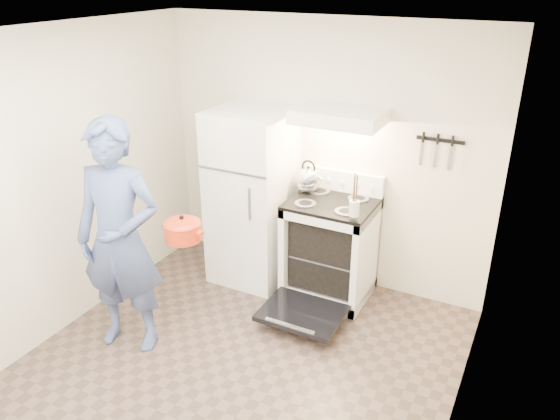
# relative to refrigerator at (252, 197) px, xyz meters

# --- Properties ---
(floor) EXTENTS (3.60, 3.60, 0.00)m
(floor) POSITION_rel_refrigerator_xyz_m (0.58, -1.45, -0.85)
(floor) COLOR brown
(floor) RESTS_ON ground
(back_wall) EXTENTS (3.20, 0.02, 2.50)m
(back_wall) POSITION_rel_refrigerator_xyz_m (0.58, 0.35, 0.40)
(back_wall) COLOR beige
(back_wall) RESTS_ON ground
(refrigerator) EXTENTS (0.70, 0.70, 1.70)m
(refrigerator) POSITION_rel_refrigerator_xyz_m (0.00, 0.00, 0.00)
(refrigerator) COLOR white
(refrigerator) RESTS_ON floor
(stove_body) EXTENTS (0.76, 0.65, 0.92)m
(stove_body) POSITION_rel_refrigerator_xyz_m (0.81, 0.02, -0.39)
(stove_body) COLOR white
(stove_body) RESTS_ON floor
(cooktop) EXTENTS (0.76, 0.65, 0.03)m
(cooktop) POSITION_rel_refrigerator_xyz_m (0.81, 0.02, 0.09)
(cooktop) COLOR black
(cooktop) RESTS_ON stove_body
(backsplash) EXTENTS (0.76, 0.07, 0.20)m
(backsplash) POSITION_rel_refrigerator_xyz_m (0.81, 0.31, 0.20)
(backsplash) COLOR white
(backsplash) RESTS_ON cooktop
(oven_door) EXTENTS (0.70, 0.54, 0.04)m
(oven_door) POSITION_rel_refrigerator_xyz_m (0.81, -0.57, -0.72)
(oven_door) COLOR black
(oven_door) RESTS_ON floor
(oven_rack) EXTENTS (0.60, 0.52, 0.01)m
(oven_rack) POSITION_rel_refrigerator_xyz_m (0.81, 0.02, -0.41)
(oven_rack) COLOR slate
(oven_rack) RESTS_ON stove_body
(range_hood) EXTENTS (0.76, 0.50, 0.12)m
(range_hood) POSITION_rel_refrigerator_xyz_m (0.81, 0.10, 0.86)
(range_hood) COLOR white
(range_hood) RESTS_ON back_wall
(knife_strip) EXTENTS (0.40, 0.02, 0.03)m
(knife_strip) POSITION_rel_refrigerator_xyz_m (1.63, 0.33, 0.70)
(knife_strip) COLOR black
(knife_strip) RESTS_ON back_wall
(pizza_stone) EXTENTS (0.37, 0.37, 0.02)m
(pizza_stone) POSITION_rel_refrigerator_xyz_m (0.89, 0.03, -0.40)
(pizza_stone) COLOR #8A6649
(pizza_stone) RESTS_ON oven_rack
(tea_kettle) EXTENTS (0.25, 0.21, 0.30)m
(tea_kettle) POSITION_rel_refrigerator_xyz_m (0.52, 0.15, 0.25)
(tea_kettle) COLOR #B9B9BE
(tea_kettle) RESTS_ON cooktop
(utensil_jar) EXTENTS (0.11, 0.11, 0.13)m
(utensil_jar) POSITION_rel_refrigerator_xyz_m (1.11, -0.23, 0.20)
(utensil_jar) COLOR silver
(utensil_jar) RESTS_ON cooktop
(person) EXTENTS (0.79, 0.61, 1.90)m
(person) POSITION_rel_refrigerator_xyz_m (-0.37, -1.41, 0.10)
(person) COLOR #374477
(person) RESTS_ON floor
(dutch_oven) EXTENTS (0.36, 0.29, 0.24)m
(dutch_oven) POSITION_rel_refrigerator_xyz_m (0.03, -1.13, 0.14)
(dutch_oven) COLOR red
(dutch_oven) RESTS_ON person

